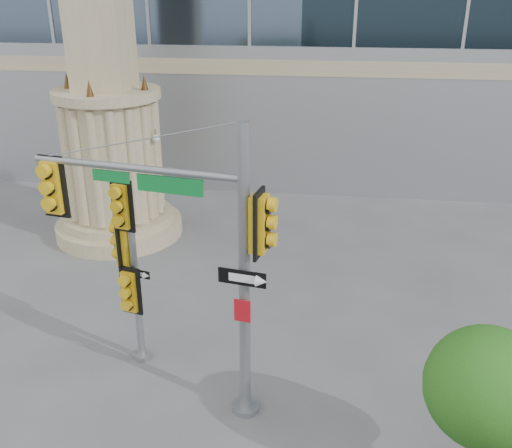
# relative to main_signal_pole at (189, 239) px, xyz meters

# --- Properties ---
(ground) EXTENTS (120.00, 120.00, 0.00)m
(ground) POSITION_rel_main_signal_pole_xyz_m (1.32, -0.72, -3.80)
(ground) COLOR #545456
(ground) RESTS_ON ground
(monument) EXTENTS (4.40, 4.40, 16.60)m
(monument) POSITION_rel_main_signal_pole_xyz_m (-4.68, 8.28, 1.72)
(monument) COLOR tan
(monument) RESTS_ON ground
(main_signal_pole) EXTENTS (4.71, 1.25, 6.13)m
(main_signal_pole) POSITION_rel_main_signal_pole_xyz_m (0.00, 0.00, 0.00)
(main_signal_pole) COLOR slate
(main_signal_pole) RESTS_ON ground
(secondary_signal_pole) EXTENTS (0.80, 0.71, 4.63)m
(secondary_signal_pole) POSITION_rel_main_signal_pole_xyz_m (-1.70, 1.19, -1.08)
(secondary_signal_pole) COLOR slate
(secondary_signal_pole) RESTS_ON ground
(street_tree) EXTENTS (2.09, 2.04, 3.25)m
(street_tree) POSITION_rel_main_signal_pole_xyz_m (5.33, -1.69, -1.66)
(street_tree) COLOR tan
(street_tree) RESTS_ON ground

